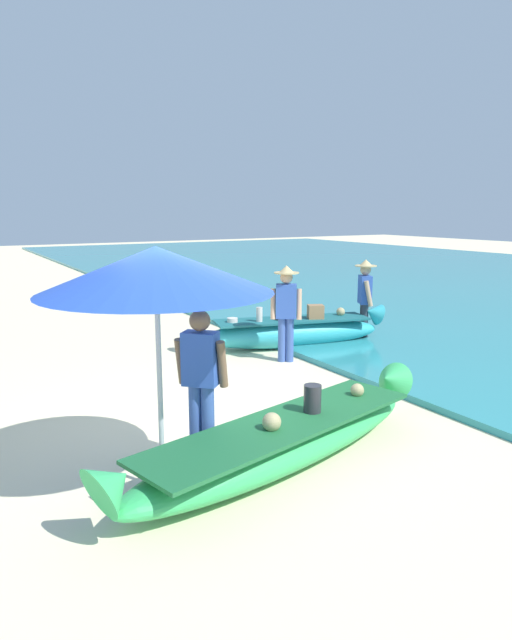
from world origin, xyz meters
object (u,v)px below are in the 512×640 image
(boat_cyan_midground, at_px, (292,331))
(person_vendor_assistant, at_px, (365,294))
(boat_green_foreground, at_px, (284,441))
(person_tourist_customer, at_px, (201,379))
(patio_umbrella_large, at_px, (156,271))
(person_vendor_hatted, at_px, (286,307))

(boat_cyan_midground, xyz_separation_m, person_vendor_assistant, (1.62, -0.26, 0.65))
(boat_green_foreground, relative_size, person_tourist_customer, 2.66)
(boat_green_foreground, height_order, patio_umbrella_large, patio_umbrella_large)
(boat_green_foreground, height_order, person_vendor_assistant, person_vendor_assistant)
(boat_cyan_midground, bearing_deg, person_tourist_customer, -134.03)
(boat_green_foreground, xyz_separation_m, patio_umbrella_large, (-1.32, 0.13, 1.88))
(boat_green_foreground, xyz_separation_m, person_tourist_customer, (-0.75, 0.45, 0.69))
(person_tourist_customer, relative_size, patio_umbrella_large, 0.71)
(person_vendor_hatted, bearing_deg, boat_cyan_midground, 50.26)
(person_vendor_hatted, xyz_separation_m, person_vendor_assistant, (2.32, 0.58, -0.02))
(person_vendor_assistant, height_order, patio_umbrella_large, patio_umbrella_large)
(boat_cyan_midground, relative_size, person_tourist_customer, 2.33)
(patio_umbrella_large, bearing_deg, person_vendor_hatted, 42.81)
(boat_cyan_midground, relative_size, person_vendor_hatted, 2.27)
(boat_green_foreground, xyz_separation_m, person_vendor_hatted, (2.32, 3.51, 0.73))
(boat_cyan_midground, height_order, patio_umbrella_large, patio_umbrella_large)
(boat_cyan_midground, distance_m, person_vendor_assistant, 1.77)
(person_tourist_customer, xyz_separation_m, person_vendor_assistant, (5.39, 3.64, 0.02))
(person_vendor_assistant, bearing_deg, person_vendor_hatted, -165.99)
(patio_umbrella_large, bearing_deg, person_tourist_customer, 28.85)
(boat_cyan_midground, height_order, person_vendor_hatted, person_vendor_hatted)
(boat_green_foreground, relative_size, boat_cyan_midground, 1.14)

